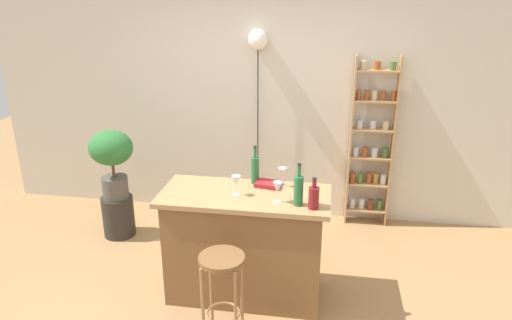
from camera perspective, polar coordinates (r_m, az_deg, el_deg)
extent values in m
plane|color=#A37A4C|center=(3.94, -2.10, -18.45)|extent=(12.00, 12.00, 0.00)
cube|color=beige|center=(5.12, 1.97, 8.14)|extent=(6.40, 0.10, 2.80)
cube|color=brown|center=(3.93, -1.32, -10.65)|extent=(1.26, 0.57, 0.89)
cube|color=#A87F51|center=(3.71, -1.38, -4.44)|extent=(1.36, 0.62, 0.04)
cylinder|color=#997047|center=(3.46, -6.58, -17.81)|extent=(0.02, 0.02, 0.67)
cylinder|color=#997047|center=(3.41, -2.54, -18.29)|extent=(0.02, 0.02, 0.67)
cylinder|color=#997047|center=(3.64, -5.55, -15.58)|extent=(0.02, 0.02, 0.67)
cylinder|color=#997047|center=(3.60, -1.75, -16.00)|extent=(0.02, 0.02, 0.67)
torus|color=#997047|center=(3.59, -4.06, -18.30)|extent=(0.25, 0.25, 0.02)
cylinder|color=brown|center=(3.33, -4.26, -12.04)|extent=(0.33, 0.33, 0.03)
cube|color=tan|center=(5.07, 11.56, 2.11)|extent=(0.02, 0.15, 1.86)
cube|color=tan|center=(5.11, 16.45, 1.83)|extent=(0.02, 0.15, 1.86)
cube|color=tan|center=(5.36, 13.33, -5.92)|extent=(0.42, 0.15, 0.02)
cylinder|color=silver|center=(5.33, 11.79, -5.18)|extent=(0.06, 0.06, 0.11)
cylinder|color=silver|center=(5.34, 12.91, -5.24)|extent=(0.06, 0.06, 0.11)
cylinder|color=brown|center=(5.33, 13.92, -5.35)|extent=(0.06, 0.06, 0.11)
cylinder|color=#4C7033|center=(5.36, 15.00, -5.33)|extent=(0.06, 0.06, 0.11)
cube|color=tan|center=(5.24, 13.59, -2.87)|extent=(0.42, 0.15, 0.02)
cylinder|color=#994C23|center=(5.19, 11.80, -2.14)|extent=(0.06, 0.06, 0.11)
cylinder|color=#4C7033|center=(5.20, 12.73, -2.19)|extent=(0.06, 0.06, 0.11)
cylinder|color=#994C23|center=(5.22, 13.75, -2.16)|extent=(0.06, 0.06, 0.11)
cylinder|color=#AD7A38|center=(5.23, 14.56, -2.20)|extent=(0.06, 0.06, 0.11)
cylinder|color=silver|center=(5.22, 15.42, -2.32)|extent=(0.06, 0.06, 0.11)
cube|color=tan|center=(5.13, 13.87, 0.33)|extent=(0.42, 0.15, 0.02)
cylinder|color=silver|center=(5.09, 12.18, 1.04)|extent=(0.07, 0.07, 0.10)
cylinder|color=#994C23|center=(5.11, 13.27, 1.01)|extent=(0.07, 0.07, 0.10)
cylinder|color=silver|center=(5.11, 14.41, 0.92)|extent=(0.07, 0.07, 0.10)
cylinder|color=#4C7033|center=(5.14, 15.64, 0.91)|extent=(0.07, 0.07, 0.10)
cube|color=tan|center=(5.04, 14.16, 3.65)|extent=(0.42, 0.15, 0.02)
cylinder|color=silver|center=(5.01, 12.69, 4.33)|extent=(0.07, 0.07, 0.09)
cylinder|color=silver|center=(5.03, 14.23, 4.26)|extent=(0.07, 0.07, 0.09)
cylinder|color=beige|center=(5.04, 15.73, 4.16)|extent=(0.07, 0.07, 0.09)
cube|color=tan|center=(4.96, 14.46, 7.08)|extent=(0.42, 0.15, 0.02)
cylinder|color=#994C23|center=(4.93, 12.55, 7.86)|extent=(0.05, 0.05, 0.10)
cylinder|color=#994C23|center=(4.94, 13.51, 7.81)|extent=(0.05, 0.05, 0.10)
cylinder|color=beige|center=(4.95, 14.42, 7.75)|extent=(0.05, 0.05, 0.10)
cylinder|color=#994C23|center=(4.96, 15.42, 7.70)|extent=(0.05, 0.05, 0.10)
cylinder|color=#994C23|center=(4.96, 16.57, 7.59)|extent=(0.05, 0.05, 0.10)
cube|color=tan|center=(4.91, 14.77, 10.61)|extent=(0.42, 0.15, 0.02)
cylinder|color=beige|center=(4.90, 13.11, 11.35)|extent=(0.06, 0.06, 0.09)
cylinder|color=#994C23|center=(4.90, 14.75, 11.23)|extent=(0.06, 0.06, 0.09)
cylinder|color=#4C7033|center=(4.91, 16.53, 11.08)|extent=(0.06, 0.06, 0.09)
cylinder|color=#2D2823|center=(5.15, -16.60, -6.63)|extent=(0.33, 0.33, 0.43)
cylinder|color=#514C47|center=(5.01, -16.97, -3.23)|extent=(0.26, 0.26, 0.23)
cylinder|color=brown|center=(4.94, -17.19, -1.15)|extent=(0.03, 0.03, 0.16)
ellipsoid|color=#2D7033|center=(4.87, -17.47, 1.44)|extent=(0.45, 0.40, 0.36)
cylinder|color=#236638|center=(3.86, -0.12, -1.29)|extent=(0.07, 0.07, 0.23)
cylinder|color=#236638|center=(3.81, -0.12, 0.92)|extent=(0.03, 0.03, 0.09)
cylinder|color=black|center=(3.79, -0.12, 1.64)|extent=(0.03, 0.03, 0.01)
cylinder|color=maroon|center=(3.45, 7.13, -4.67)|extent=(0.08, 0.08, 0.17)
cylinder|color=maroon|center=(3.41, 7.21, -2.90)|extent=(0.03, 0.03, 0.06)
cylinder|color=black|center=(3.39, 7.24, -2.31)|extent=(0.03, 0.03, 0.01)
cylinder|color=#236638|center=(3.48, 5.26, -3.80)|extent=(0.07, 0.07, 0.23)
cylinder|color=#236638|center=(3.42, 5.34, -1.34)|extent=(0.03, 0.03, 0.09)
cylinder|color=black|center=(3.40, 5.37, -0.54)|extent=(0.03, 0.03, 0.01)
cylinder|color=silver|center=(3.56, 2.66, -5.16)|extent=(0.06, 0.06, 0.00)
cylinder|color=silver|center=(3.55, 2.67, -4.58)|extent=(0.01, 0.01, 0.07)
cone|color=silver|center=(3.51, 2.69, -3.40)|extent=(0.07, 0.07, 0.08)
cylinder|color=silver|center=(3.84, 3.24, -3.24)|extent=(0.06, 0.06, 0.00)
cylinder|color=silver|center=(3.83, 3.25, -2.70)|extent=(0.01, 0.01, 0.07)
cone|color=silver|center=(3.80, 3.27, -1.58)|extent=(0.07, 0.07, 0.08)
cylinder|color=silver|center=(3.68, -2.45, -4.30)|extent=(0.06, 0.06, 0.00)
cylinder|color=silver|center=(3.67, -2.46, -3.73)|extent=(0.01, 0.01, 0.07)
cone|color=silver|center=(3.64, -2.47, -2.58)|extent=(0.07, 0.07, 0.08)
cube|color=maroon|center=(3.84, 1.56, -2.99)|extent=(0.23, 0.19, 0.03)
cylinder|color=black|center=(5.13, 0.23, 3.51)|extent=(0.01, 0.01, 1.99)
sphere|color=white|center=(4.95, 0.24, 14.64)|extent=(0.21, 0.21, 0.21)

